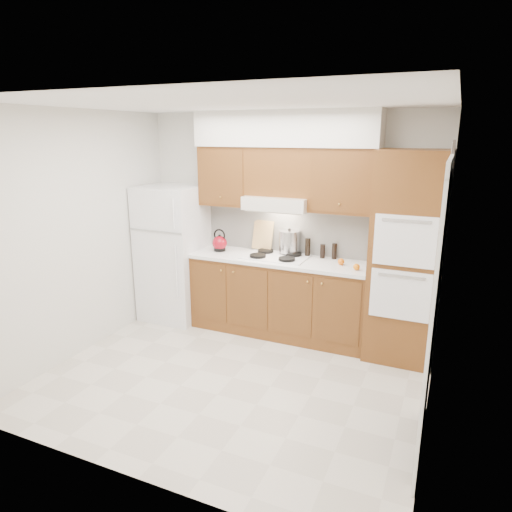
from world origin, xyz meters
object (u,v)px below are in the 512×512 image
Objects in this scene: fridge at (174,253)px; stock_pot at (289,242)px; oven_cabinet at (406,258)px; kettle at (220,243)px.

fridge is 6.79× the size of stock_pot.
oven_cabinet is at bearing -8.83° from stock_pot.
oven_cabinet reaches higher than fridge.
kettle is 0.86m from stock_pot.
fridge is 2.86m from oven_cabinet.
kettle is at bearing -166.94° from stock_pot.
stock_pot is at bearing 32.78° from kettle.
stock_pot reaches higher than kettle.
oven_cabinet is 1.38m from stock_pot.
oven_cabinet is 2.20m from kettle.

